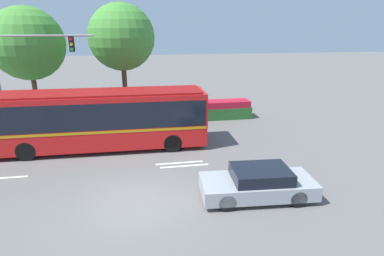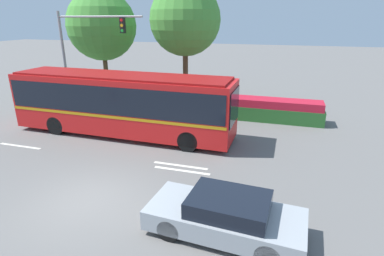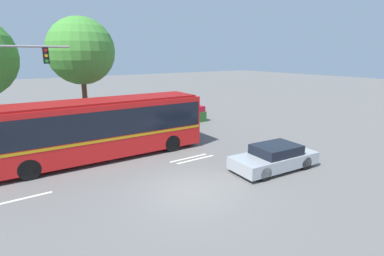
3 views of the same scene
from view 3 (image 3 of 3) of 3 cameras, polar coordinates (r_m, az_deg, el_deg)
name	(u,v)px [view 3 (image 3 of 3)]	position (r m, az deg, el deg)	size (l,w,h in m)	color
ground_plane	(190,191)	(12.84, -0.48, -11.95)	(140.00, 140.00, 0.00)	slate
city_bus	(96,126)	(16.79, -17.94, 0.34)	(11.97, 2.73, 3.25)	red
sedan_foreground	(274,158)	(15.42, 15.55, -5.50)	(4.58, 2.18, 1.25)	#9EA3A8
flowering_hedge	(148,120)	(23.27, -8.45, 1.53)	(10.35, 1.36, 1.33)	#286028
street_tree_centre	(81,51)	(23.36, -20.57, 13.65)	(4.79, 4.79, 8.24)	brown
lane_stripe_near	(189,158)	(16.58, -0.66, -5.78)	(2.40, 0.16, 0.01)	silver
lane_stripe_mid	(20,199)	(13.93, -30.22, -11.78)	(2.40, 0.16, 0.01)	silver
lane_stripe_far	(196,159)	(16.37, 0.73, -6.05)	(2.40, 0.16, 0.01)	silver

